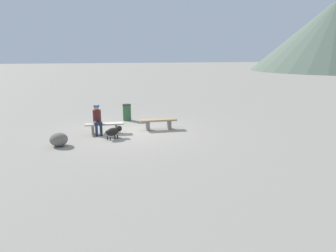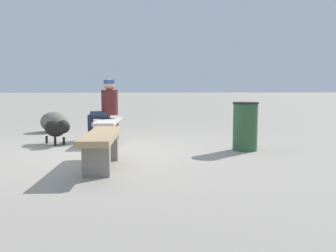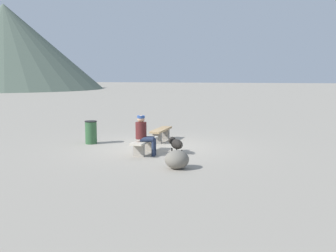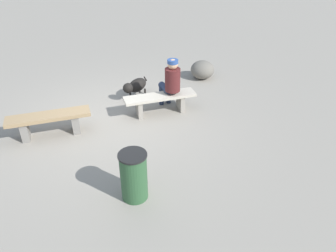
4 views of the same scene
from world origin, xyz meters
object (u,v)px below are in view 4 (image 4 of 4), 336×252
at_px(bench_left, 49,121).
at_px(boulder, 202,70).
at_px(dog, 136,86).
at_px(seated_person, 171,81).
at_px(bench_right, 160,100).
at_px(trash_bin, 134,176).

distance_m(bench_left, boulder, 4.37).
bearing_deg(dog, bench_left, -10.35).
xyz_separation_m(seated_person, boulder, (1.46, 1.35, -0.47)).
height_order(bench_right, dog, dog).
height_order(bench_left, dog, dog).
distance_m(seated_person, dog, 1.13).
bearing_deg(seated_person, trash_bin, -127.31).
height_order(dog, boulder, boulder).
relative_size(seated_person, boulder, 1.92).
xyz_separation_m(seated_person, trash_bin, (-1.57, -2.44, -0.31)).
distance_m(dog, trash_bin, 3.47).
bearing_deg(bench_right, dog, 110.57).
relative_size(bench_left, trash_bin, 1.99).
xyz_separation_m(bench_left, boulder, (4.12, 1.47, -0.08)).
relative_size(dog, trash_bin, 0.90).
bearing_deg(trash_bin, boulder, 51.37).
height_order(seated_person, dog, seated_person).
bearing_deg(bench_left, boulder, 23.10).
bearing_deg(bench_left, dog, 29.32).
relative_size(dog, boulder, 1.15).
xyz_separation_m(dog, boulder, (2.04, 0.47, -0.06)).
xyz_separation_m(seated_person, dog, (-0.58, 0.88, -0.42)).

